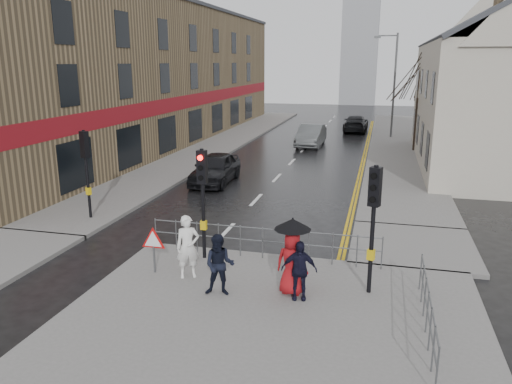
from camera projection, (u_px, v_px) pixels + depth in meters
The scene contains 24 objects.
ground at pixel (196, 263), 15.30m from camera, with size 120.00×120.00×0.00m, color black.
near_pavement at pixel (265, 332), 11.29m from camera, with size 10.00×9.00×0.14m, color #605E5B.
left_pavement at pixel (224, 141), 38.40m from camera, with size 4.00×44.00×0.14m, color #605E5B.
right_pavement at pixel (398, 144), 37.18m from camera, with size 4.00×40.00×0.14m, color #605E5B.
pavement_bridge_right at pixel (412, 246), 16.55m from camera, with size 4.00×4.20×0.14m, color #605E5B.
building_left_terrace at pixel (149, 75), 37.51m from camera, with size 8.00×42.00×10.00m, color olive.
building_right_cream at pixel (508, 84), 28.12m from camera, with size 9.00×16.40×10.10m.
church_tower at pixel (360, 40), 70.81m from camera, with size 5.00×5.00×18.00m, color #95979D.
traffic_signal_near_left at pixel (202, 185), 14.81m from camera, with size 0.28×0.27×3.40m.
traffic_signal_near_right at pixel (374, 207), 12.50m from camera, with size 0.34×0.33×3.40m.
traffic_signal_far_left at pixel (86, 159), 18.80m from camera, with size 0.34×0.33×3.40m.
guard_railing_front at pixel (263, 236), 15.18m from camera, with size 7.14×0.04×1.00m.
guard_railing_side at pixel (428, 303), 10.96m from camera, with size 0.04×4.54×1.00m.
warning_sign at pixel (153, 243), 14.10m from camera, with size 0.80×0.07×1.35m.
street_lamp at pixel (392, 79), 38.99m from camera, with size 1.83×0.25×8.00m.
tree_near at pixel (420, 75), 32.85m from camera, with size 2.40×2.40×6.58m.
tree_far at pixel (420, 82), 40.41m from camera, with size 2.40×2.40×5.64m.
pedestrian_a at pixel (188, 247), 13.80m from camera, with size 0.65×0.43×1.78m, color white.
pedestrian_b at pixel (220, 265), 12.76m from camera, with size 0.79×0.62×1.63m, color black.
pedestrian_with_umbrella at pixel (292, 253), 12.74m from camera, with size 0.96×0.96×2.04m.
pedestrian_d at pixel (299, 270), 12.55m from camera, with size 0.91×0.38×1.55m, color black.
car_parked at pixel (215, 168), 25.23m from camera, with size 1.81×4.49×1.53m, color black.
car_mid at pixel (311, 136), 36.35m from camera, with size 1.65×4.72×1.56m, color #4E5254.
car_far at pixel (356, 123), 43.96m from camera, with size 2.00×4.91×1.43m, color black.
Camera 1 is at (5.28, -13.36, 6.00)m, focal length 35.00 mm.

